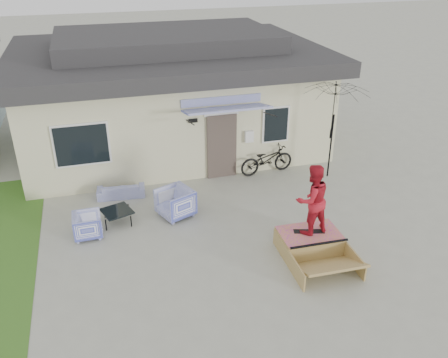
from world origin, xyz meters
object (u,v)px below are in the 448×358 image
object	(u,v)px
bicycle	(267,156)
loveseat	(121,188)
patio_umbrella	(333,125)
skate_ramp	(309,241)
armchair_right	(175,201)
skateboard	(309,231)
coffee_table	(118,216)
skater	(312,199)
armchair_left	(88,224)

from	to	relation	value
bicycle	loveseat	bearing A→B (deg)	86.91
patio_umbrella	skate_ramp	xyz separation A→B (m)	(-2.36, -3.56, -1.50)
loveseat	patio_umbrella	size ratio (longest dim) A/B	0.59
armchair_right	skate_ramp	distance (m)	3.81
loveseat	skateboard	bearing A→B (deg)	142.03
coffee_table	bicycle	xyz separation A→B (m)	(4.96, 1.73, 0.41)
armchair_right	skater	distance (m)	3.90
coffee_table	bicycle	size ratio (longest dim) A/B	0.40
skate_ramp	skateboard	xyz separation A→B (m)	(0.00, 0.05, 0.27)
skate_ramp	skater	size ratio (longest dim) A/B	1.10
loveseat	bicycle	bearing A→B (deg)	-170.92
loveseat	armchair_right	distance (m)	2.07
bicycle	skater	bearing A→B (deg)	166.52
armchair_left	skater	xyz separation A→B (m)	(5.21, -2.09, 1.06)
loveseat	skater	world-z (taller)	skater
armchair_left	skateboard	distance (m)	5.62
loveseat	armchair_left	distance (m)	2.17
patio_umbrella	skater	xyz separation A→B (m)	(-2.36, -3.51, -0.32)
loveseat	armchair_left	xyz separation A→B (m)	(-1.01, -1.93, 0.09)
loveseat	skate_ramp	distance (m)	5.85
armchair_left	patio_umbrella	world-z (taller)	patio_umbrella
armchair_left	skateboard	world-z (taller)	armchair_left
armchair_right	skate_ramp	size ratio (longest dim) A/B	0.46
loveseat	skater	xyz separation A→B (m)	(4.21, -4.02, 1.15)
armchair_right	bicycle	size ratio (longest dim) A/B	0.48
bicycle	skateboard	distance (m)	4.33
loveseat	coffee_table	distance (m)	1.47
loveseat	skateboard	xyz separation A→B (m)	(4.21, -4.02, 0.24)
bicycle	armchair_right	bearing A→B (deg)	111.95
armchair_left	skater	distance (m)	5.72
armchair_left	armchair_right	size ratio (longest dim) A/B	0.81
patio_umbrella	coffee_table	bearing A→B (deg)	-172.04
armchair_right	skate_ramp	xyz separation A→B (m)	(2.85, -2.51, -0.20)
patio_umbrella	armchair_left	bearing A→B (deg)	-169.37
loveseat	skater	size ratio (longest dim) A/B	0.79
skater	armchair_right	bearing A→B (deg)	-49.76
loveseat	armchair_right	size ratio (longest dim) A/B	1.57
armchair_left	bicycle	bearing A→B (deg)	-69.64
skate_ramp	coffee_table	bearing A→B (deg)	151.29
armchair_left	armchair_right	distance (m)	2.39
bicycle	skate_ramp	xyz separation A→B (m)	(-0.53, -4.35, -0.35)
skateboard	skater	world-z (taller)	skater
armchair_left	coffee_table	size ratio (longest dim) A/B	0.98
loveseat	patio_umbrella	distance (m)	6.75
armchair_right	skateboard	xyz separation A→B (m)	(2.85, -2.47, 0.06)
skate_ramp	armchair_left	bearing A→B (deg)	159.47
skateboard	armchair_right	bearing A→B (deg)	154.93
armchair_left	armchair_right	bearing A→B (deg)	-81.62
bicycle	skate_ramp	world-z (taller)	bicycle
loveseat	armchair_right	xyz separation A→B (m)	(1.35, -1.55, 0.17)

